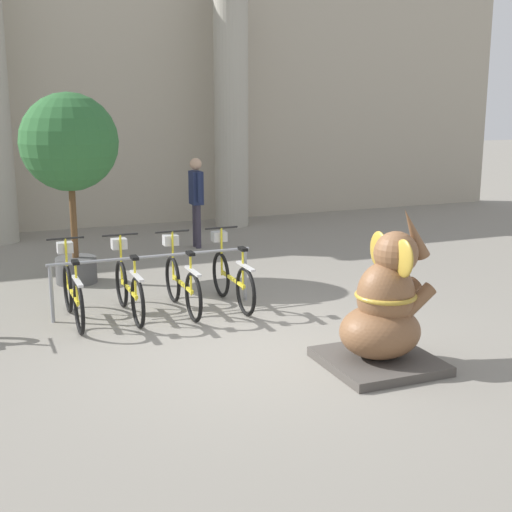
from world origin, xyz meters
TOP-DOWN VIEW (x-y plane):
  - ground_plane at (0.00, 0.00)m, footprint 60.00×60.00m
  - building_facade at (0.00, 8.60)m, footprint 20.00×0.20m
  - column_right at (2.44, 7.60)m, footprint 0.92×0.92m
  - bike_rack at (-0.76, 1.95)m, footprint 2.74×0.05m
  - bicycle_0 at (-1.83, 1.87)m, footprint 0.48×1.63m
  - bicycle_1 at (-1.12, 1.85)m, footprint 0.48×1.63m
  - bicycle_2 at (-0.40, 1.82)m, footprint 0.48×1.63m
  - bicycle_3 at (0.31, 1.82)m, footprint 0.48×1.63m
  - elephant_statue at (1.03, -0.92)m, footprint 1.15×1.15m
  - person_pedestrian at (1.02, 5.66)m, footprint 0.22×0.47m
  - potted_tree at (-1.50, 3.85)m, footprint 1.46×1.46m

SIDE VIEW (x-z plane):
  - ground_plane at x=0.00m, z-range 0.00..0.00m
  - bicycle_0 at x=-1.83m, z-range -0.11..0.91m
  - bicycle_1 at x=-1.12m, z-range -0.11..0.91m
  - bicycle_2 at x=-0.40m, z-range -0.11..0.91m
  - bicycle_3 at x=0.31m, z-range -0.11..0.91m
  - bike_rack at x=-0.76m, z-range 0.19..0.96m
  - elephant_statue at x=1.03m, z-range -0.27..1.45m
  - person_pedestrian at x=1.02m, z-range 0.17..1.87m
  - potted_tree at x=-1.50m, z-range 0.62..3.51m
  - column_right at x=2.44m, z-range 0.04..5.20m
  - building_facade at x=0.00m, z-range 0.00..6.00m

